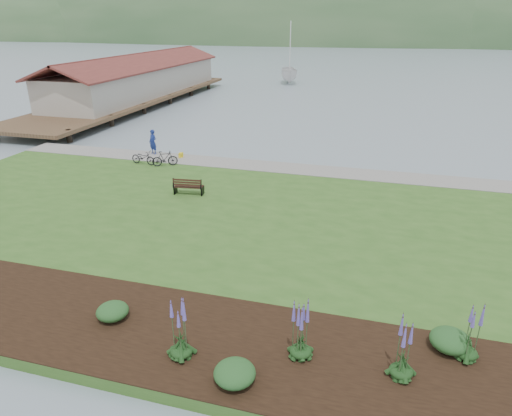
{
  "coord_description": "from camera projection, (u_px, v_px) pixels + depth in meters",
  "views": [
    {
      "loc": [
        7.16,
        -19.78,
        9.11
      ],
      "look_at": [
        2.1,
        -1.88,
        1.3
      ],
      "focal_mm": 32.0,
      "sensor_mm": 36.0,
      "label": 1
    }
  ],
  "objects": [
    {
      "name": "pier_pavilion",
      "position": [
        138.0,
        79.0,
        51.28
      ],
      "size": [
        8.0,
        36.0,
        5.4
      ],
      "color": "#4C3826",
      "rests_on": "ground"
    },
    {
      "name": "park_bench",
      "position": [
        188.0,
        186.0,
        24.02
      ],
      "size": [
        1.61,
        0.81,
        0.96
      ],
      "rotation": [
        0.0,
        0.0,
        0.12
      ],
      "color": "black",
      "rests_on": "lawn"
    },
    {
      "name": "echium_3",
      "position": [
        470.0,
        333.0,
        12.27
      ],
      "size": [
        0.62,
        0.62,
        2.11
      ],
      "color": "#133613",
      "rests_on": "garden_bed"
    },
    {
      "name": "person",
      "position": [
        153.0,
        140.0,
        30.95
      ],
      "size": [
        0.85,
        0.72,
        1.99
      ],
      "primitive_type": "imported",
      "rotation": [
        0.0,
        0.0,
        -0.35
      ],
      "color": "navy",
      "rests_on": "lawn"
    },
    {
      "name": "lawn",
      "position": [
        211.0,
        226.0,
        21.02
      ],
      "size": [
        34.0,
        20.0,
        0.4
      ],
      "primitive_type": "cube",
      "color": "#315C20",
      "rests_on": "ground"
    },
    {
      "name": "echium_2",
      "position": [
        403.0,
        355.0,
        11.67
      ],
      "size": [
        0.62,
        0.62,
        1.82
      ],
      "color": "#133613",
      "rests_on": "garden_bed"
    },
    {
      "name": "bicycle_b",
      "position": [
        165.0,
        159.0,
        28.69
      ],
      "size": [
        1.19,
        1.61,
        0.96
      ],
      "primitive_type": "imported",
      "rotation": [
        0.0,
        0.0,
        2.09
      ],
      "color": "black",
      "rests_on": "lawn"
    },
    {
      "name": "sailboat",
      "position": [
        289.0,
        83.0,
        67.66
      ],
      "size": [
        12.8,
        12.93,
        27.49
      ],
      "primitive_type": "imported",
      "rotation": [
        0.0,
        0.0,
        0.26
      ],
      "color": "silver",
      "rests_on": "ground"
    },
    {
      "name": "shoreline_path",
      "position": [
        262.0,
        166.0,
        28.83
      ],
      "size": [
        34.0,
        2.2,
        0.03
      ],
      "primitive_type": "cube",
      "color": "gray",
      "rests_on": "lawn"
    },
    {
      "name": "garden_bed",
      "position": [
        212.0,
        340.0,
        13.26
      ],
      "size": [
        24.0,
        4.4,
        0.04
      ],
      "primitive_type": "cube",
      "color": "black",
      "rests_on": "lawn"
    },
    {
      "name": "shrub_2",
      "position": [
        450.0,
        340.0,
        12.79
      ],
      "size": [
        1.13,
        1.13,
        0.57
      ],
      "primitive_type": "ellipsoid",
      "color": "#1E4C21",
      "rests_on": "garden_bed"
    },
    {
      "name": "shrub_0",
      "position": [
        112.0,
        311.0,
        14.12
      ],
      "size": [
        0.99,
        0.99,
        0.5
      ],
      "primitive_type": "ellipsoid",
      "color": "#1E4C21",
      "rests_on": "garden_bed"
    },
    {
      "name": "pannier",
      "position": [
        181.0,
        155.0,
        30.46
      ],
      "size": [
        0.21,
        0.33,
        0.34
      ],
      "primitive_type": "cube",
      "rotation": [
        0.0,
        0.0,
        -0.02
      ],
      "color": "yellow",
      "rests_on": "lawn"
    },
    {
      "name": "bicycle_a",
      "position": [
        143.0,
        157.0,
        29.04
      ],
      "size": [
        0.83,
        1.78,
        0.89
      ],
      "primitive_type": "imported",
      "rotation": [
        0.0,
        0.0,
        1.43
      ],
      "color": "black",
      "rests_on": "lawn"
    },
    {
      "name": "echium_1",
      "position": [
        302.0,
        330.0,
        12.3
      ],
      "size": [
        0.62,
        0.62,
        2.06
      ],
      "color": "#133613",
      "rests_on": "garden_bed"
    },
    {
      "name": "far_hillside",
      "position": [
        429.0,
        44.0,
        168.69
      ],
      "size": [
        580.0,
        80.0,
        38.0
      ],
      "primitive_type": null,
      "color": "#345932",
      "rests_on": "ground"
    },
    {
      "name": "shrub_1",
      "position": [
        235.0,
        373.0,
        11.63
      ],
      "size": [
        1.09,
        1.09,
        0.55
      ],
      "primitive_type": "ellipsoid",
      "color": "#1E4C21",
      "rests_on": "garden_bed"
    },
    {
      "name": "echium_0",
      "position": [
        180.0,
        331.0,
        12.31
      ],
      "size": [
        0.62,
        0.62,
        2.08
      ],
      "color": "#133613",
      "rests_on": "garden_bed"
    },
    {
      "name": "ground",
      "position": [
        226.0,
        214.0,
        22.87
      ],
      "size": [
        600.0,
        600.0,
        0.0
      ],
      "primitive_type": "plane",
      "color": "gray",
      "rests_on": "ground"
    }
  ]
}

